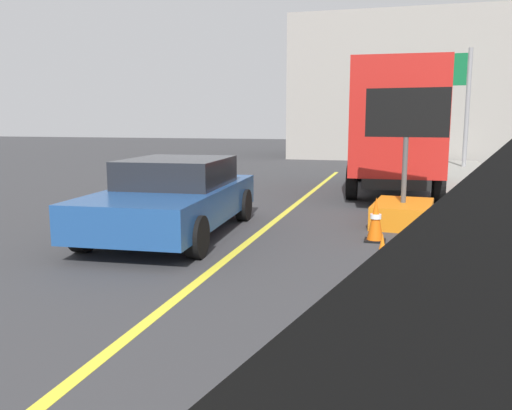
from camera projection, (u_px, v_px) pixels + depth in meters
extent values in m
cube|color=yellow|center=(69.00, 384.00, 4.21)|extent=(0.14, 36.00, 0.01)
cube|color=orange|center=(403.00, 213.00, 10.62)|extent=(1.26, 1.90, 0.45)
cylinder|color=#4C4C4C|center=(405.00, 170.00, 10.48)|extent=(0.10, 0.10, 1.30)
cube|color=black|center=(407.00, 113.00, 10.30)|extent=(1.60, 0.23, 0.95)
sphere|color=yellow|center=(437.00, 113.00, 10.16)|extent=(0.09, 0.09, 0.09)
sphere|color=yellow|center=(421.00, 113.00, 10.26)|extent=(0.09, 0.09, 0.09)
sphere|color=yellow|center=(405.00, 113.00, 10.37)|extent=(0.09, 0.09, 0.09)
sphere|color=yellow|center=(389.00, 113.00, 10.47)|extent=(0.09, 0.09, 0.09)
sphere|color=yellow|center=(381.00, 104.00, 10.50)|extent=(0.09, 0.09, 0.09)
sphere|color=yellow|center=(380.00, 122.00, 10.56)|extent=(0.09, 0.09, 0.09)
cube|color=black|center=(393.00, 171.00, 15.70)|extent=(1.83, 6.95, 0.25)
cube|color=silver|center=(393.00, 133.00, 17.91)|extent=(2.35, 2.01, 1.90)
cube|color=red|center=(396.00, 118.00, 14.44)|extent=(2.44, 4.77, 2.88)
cylinder|color=black|center=(359.00, 168.00, 18.22)|extent=(0.31, 0.91, 0.90)
cylinder|color=black|center=(425.00, 169.00, 17.72)|extent=(0.31, 0.91, 0.90)
cylinder|color=black|center=(352.00, 182.00, 13.98)|extent=(0.31, 0.91, 0.90)
cylinder|color=black|center=(439.00, 185.00, 13.48)|extent=(0.31, 0.91, 0.90)
cube|color=navy|center=(174.00, 203.00, 9.67)|extent=(2.27, 4.83, 0.60)
cube|color=black|center=(177.00, 172.00, 9.81)|extent=(1.87, 2.23, 0.50)
cylinder|color=black|center=(197.00, 237.00, 8.01)|extent=(0.26, 0.67, 0.66)
cylinder|color=black|center=(83.00, 232.00, 8.39)|extent=(0.26, 0.67, 0.66)
cylinder|color=black|center=(244.00, 205.00, 11.02)|extent=(0.26, 0.67, 0.66)
cylinder|color=black|center=(158.00, 202.00, 11.41)|extent=(0.26, 0.67, 0.66)
cylinder|color=gray|center=(467.00, 110.00, 21.91)|extent=(0.18, 0.18, 5.00)
cube|color=#0F6033|center=(434.00, 70.00, 22.10)|extent=(2.60, 0.23, 1.30)
cube|color=white|center=(434.00, 70.00, 22.14)|extent=(1.82, 0.13, 0.18)
cube|color=gray|center=(452.00, 89.00, 29.29)|extent=(17.12, 7.91, 7.55)
cube|color=black|center=(364.00, 388.00, 4.12)|extent=(0.36, 0.36, 0.03)
cone|color=orange|center=(366.00, 353.00, 4.07)|extent=(0.28, 0.28, 0.56)
cylinder|color=white|center=(366.00, 349.00, 4.07)|extent=(0.19, 0.19, 0.08)
cube|color=black|center=(381.00, 292.00, 6.43)|extent=(0.36, 0.36, 0.03)
cone|color=orange|center=(382.00, 262.00, 6.37)|extent=(0.28, 0.28, 0.72)
cylinder|color=white|center=(382.00, 259.00, 6.36)|extent=(0.19, 0.19, 0.08)
cube|color=black|center=(375.00, 240.00, 9.18)|extent=(0.36, 0.36, 0.03)
cone|color=#EA5B0C|center=(376.00, 218.00, 9.12)|extent=(0.28, 0.28, 0.74)
cylinder|color=white|center=(376.00, 216.00, 9.11)|extent=(0.19, 0.19, 0.08)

